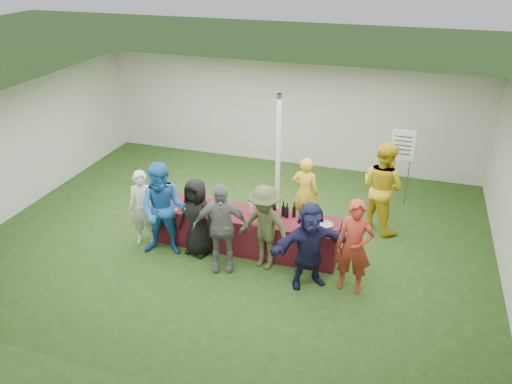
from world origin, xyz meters
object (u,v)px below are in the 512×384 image
(customer_2, at_px, (197,217))
(customer_6, at_px, (354,247))
(dump_bucket, at_px, (326,228))
(customer_0, at_px, (143,208))
(serving_table, at_px, (246,231))
(customer_4, at_px, (264,228))
(customer_1, at_px, (163,210))
(staff_pourer, at_px, (305,193))
(customer_3, at_px, (221,227))
(customer_5, at_px, (310,245))
(wine_list_sign, at_px, (402,151))
(staff_back, at_px, (382,187))

(customer_2, relative_size, customer_6, 0.91)
(dump_bucket, height_order, customer_0, customer_0)
(customer_0, xyz_separation_m, customer_2, (1.14, -0.02, 0.00))
(serving_table, height_order, customer_4, customer_4)
(customer_2, relative_size, customer_4, 0.94)
(customer_1, bearing_deg, customer_2, 7.72)
(customer_1, height_order, customer_6, customer_1)
(customer_0, relative_size, customer_6, 0.91)
(customer_0, bearing_deg, customer_6, -20.61)
(staff_pourer, distance_m, customer_3, 2.24)
(serving_table, relative_size, customer_0, 2.32)
(customer_5, xyz_separation_m, customer_6, (0.74, 0.09, 0.06))
(wine_list_sign, height_order, customer_4, wine_list_sign)
(dump_bucket, distance_m, customer_3, 1.88)
(serving_table, relative_size, staff_pourer, 2.30)
(dump_bucket, relative_size, customer_0, 0.17)
(customer_1, relative_size, customer_5, 1.17)
(customer_2, xyz_separation_m, customer_4, (1.35, -0.05, 0.05))
(wine_list_sign, bearing_deg, customer_5, -109.75)
(customer_2, relative_size, customer_3, 0.90)
(customer_1, relative_size, customer_6, 1.09)
(serving_table, height_order, wine_list_sign, wine_list_sign)
(customer_0, relative_size, customer_1, 0.83)
(staff_back, xyz_separation_m, customer_5, (-0.99, -2.32, -0.17))
(dump_bucket, relative_size, customer_5, 0.17)
(customer_1, relative_size, customer_2, 1.20)
(staff_pourer, height_order, customer_0, staff_pourer)
(customer_6, bearing_deg, customer_2, 177.99)
(wine_list_sign, height_order, customer_1, customer_1)
(staff_back, height_order, customer_1, staff_back)
(customer_3, bearing_deg, customer_2, 133.04)
(customer_6, bearing_deg, staff_back, 86.12)
(customer_5, bearing_deg, customer_1, 144.32)
(dump_bucket, bearing_deg, customer_2, -174.34)
(staff_pourer, relative_size, customer_0, 1.01)
(customer_5, distance_m, customer_6, 0.74)
(staff_pourer, xyz_separation_m, customer_6, (1.26, -1.86, 0.07))
(staff_back, xyz_separation_m, customer_4, (-1.88, -2.04, -0.14))
(customer_1, bearing_deg, serving_table, 14.38)
(staff_pourer, relative_size, customer_3, 0.91)
(staff_pourer, bearing_deg, staff_back, -163.75)
(staff_back, distance_m, customer_6, 2.25)
(staff_pourer, bearing_deg, dump_bucket, 118.76)
(staff_pourer, distance_m, customer_0, 3.27)
(customer_0, height_order, customer_6, customer_6)
(customer_3, bearing_deg, serving_table, 57.34)
(customer_0, height_order, customer_5, customer_5)
(staff_pourer, bearing_deg, customer_3, 62.95)
(dump_bucket, bearing_deg, staff_pourer, 116.51)
(wine_list_sign, bearing_deg, serving_table, -134.22)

